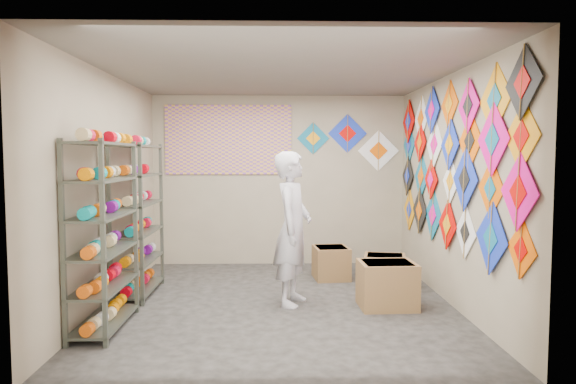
{
  "coord_description": "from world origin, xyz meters",
  "views": [
    {
      "loc": [
        -0.06,
        -5.97,
        1.74
      ],
      "look_at": [
        0.1,
        0.3,
        1.3
      ],
      "focal_mm": 32.0,
      "sensor_mm": 36.0,
      "label": 1
    }
  ],
  "objects_px": {
    "shelf_rack_front": "(103,235)",
    "carton_c": "(331,263)",
    "shopkeeper": "(293,228)",
    "carton_a": "(387,285)",
    "carton_b": "(385,271)",
    "shelf_rack_back": "(138,219)"
  },
  "relations": [
    {
      "from": "shelf_rack_back",
      "to": "carton_a",
      "type": "distance_m",
      "value": 3.15
    },
    {
      "from": "shelf_rack_back",
      "to": "carton_c",
      "type": "height_order",
      "value": "shelf_rack_back"
    },
    {
      "from": "shelf_rack_back",
      "to": "shopkeeper",
      "type": "distance_m",
      "value": 1.99
    },
    {
      "from": "shelf_rack_front",
      "to": "shelf_rack_back",
      "type": "xyz_separation_m",
      "value": [
        0.0,
        1.3,
        0.0
      ]
    },
    {
      "from": "shelf_rack_front",
      "to": "carton_b",
      "type": "relative_size",
      "value": 3.56
    },
    {
      "from": "shelf_rack_back",
      "to": "carton_b",
      "type": "xyz_separation_m",
      "value": [
        3.17,
        0.23,
        -0.73
      ]
    },
    {
      "from": "shopkeeper",
      "to": "carton_c",
      "type": "distance_m",
      "value": 1.52
    },
    {
      "from": "shelf_rack_front",
      "to": "carton_c",
      "type": "distance_m",
      "value": 3.33
    },
    {
      "from": "shopkeeper",
      "to": "carton_a",
      "type": "xyz_separation_m",
      "value": [
        1.08,
        -0.17,
        -0.63
      ]
    },
    {
      "from": "shopkeeper",
      "to": "carton_a",
      "type": "bearing_deg",
      "value": -82.78
    },
    {
      "from": "shelf_rack_front",
      "to": "carton_b",
      "type": "height_order",
      "value": "shelf_rack_front"
    },
    {
      "from": "carton_c",
      "to": "carton_b",
      "type": "bearing_deg",
      "value": -44.48
    },
    {
      "from": "shelf_rack_front",
      "to": "shopkeeper",
      "type": "height_order",
      "value": "shelf_rack_front"
    },
    {
      "from": "shelf_rack_back",
      "to": "carton_a",
      "type": "relative_size",
      "value": 3.01
    },
    {
      "from": "shelf_rack_back",
      "to": "carton_c",
      "type": "bearing_deg",
      "value": 16.7
    },
    {
      "from": "shelf_rack_front",
      "to": "carton_b",
      "type": "xyz_separation_m",
      "value": [
        3.17,
        1.53,
        -0.73
      ]
    },
    {
      "from": "shelf_rack_back",
      "to": "shelf_rack_front",
      "type": "bearing_deg",
      "value": -90.0
    },
    {
      "from": "shelf_rack_front",
      "to": "carton_c",
      "type": "xyz_separation_m",
      "value": [
        2.51,
        2.05,
        -0.72
      ]
    },
    {
      "from": "carton_a",
      "to": "shelf_rack_front",
      "type": "bearing_deg",
      "value": -169.69
    },
    {
      "from": "shopkeeper",
      "to": "carton_b",
      "type": "xyz_separation_m",
      "value": [
        1.24,
        0.71,
        -0.68
      ]
    },
    {
      "from": "shelf_rack_front",
      "to": "shopkeeper",
      "type": "relative_size",
      "value": 1.06
    },
    {
      "from": "shelf_rack_front",
      "to": "carton_c",
      "type": "relative_size",
      "value": 3.65
    }
  ]
}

